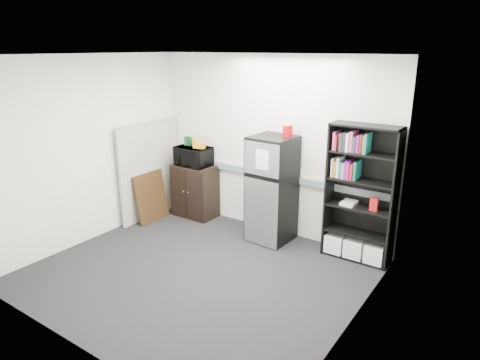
{
  "coord_description": "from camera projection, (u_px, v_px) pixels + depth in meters",
  "views": [
    {
      "loc": [
        3.22,
        -3.73,
        2.79
      ],
      "look_at": [
        0.05,
        0.9,
        1.03
      ],
      "focal_mm": 32.0,
      "sensor_mm": 36.0,
      "label": 1
    }
  ],
  "objects": [
    {
      "name": "wall_back",
      "position": [
        269.0,
        146.0,
        6.49
      ],
      "size": [
        4.0,
        0.02,
        2.7
      ],
      "primitive_type": "cube",
      "color": "white",
      "rests_on": "floor"
    },
    {
      "name": "snack_bag",
      "position": [
        199.0,
        145.0,
        6.91
      ],
      "size": [
        0.2,
        0.15,
        0.1
      ],
      "primitive_type": "cube",
      "rotation": [
        0.0,
        0.0,
        0.3
      ],
      "color": "orange",
      "rests_on": "microwave"
    },
    {
      "name": "cubicle_partition",
      "position": [
        150.0,
        170.0,
        7.15
      ],
      "size": [
        0.06,
        1.3,
        1.62
      ],
      "color": "gray",
      "rests_on": "floor"
    },
    {
      "name": "coffee_can",
      "position": [
        288.0,
        129.0,
        6.01
      ],
      "size": [
        0.15,
        0.15,
        0.2
      ],
      "color": "#9D070D",
      "rests_on": "refrigerator"
    },
    {
      "name": "wall_left",
      "position": [
        88.0,
        150.0,
        6.19
      ],
      "size": [
        0.02,
        3.5,
        2.7
      ],
      "primitive_type": "cube",
      "color": "white",
      "rests_on": "floor"
    },
    {
      "name": "wall_note",
      "position": [
        250.0,
        130.0,
        6.61
      ],
      "size": [
        0.14,
        0.0,
        0.1
      ],
      "primitive_type": "cube",
      "color": "white",
      "rests_on": "wall_back"
    },
    {
      "name": "ceiling",
      "position": [
        190.0,
        55.0,
        4.71
      ],
      "size": [
        4.0,
        3.5,
        0.02
      ],
      "primitive_type": "cube",
      "color": "white",
      "rests_on": "wall_back"
    },
    {
      "name": "snack_box_c",
      "position": [
        195.0,
        142.0,
        7.02
      ],
      "size": [
        0.08,
        0.06,
        0.14
      ],
      "primitive_type": "cube",
      "rotation": [
        0.0,
        0.0,
        -0.22
      ],
      "color": "gold",
      "rests_on": "microwave"
    },
    {
      "name": "framed_poster",
      "position": [
        151.0,
        197.0,
        7.08
      ],
      "size": [
        0.18,
        0.64,
        0.81
      ],
      "rotation": [
        0.0,
        -0.17,
        0.0
      ],
      "color": "black",
      "rests_on": "floor"
    },
    {
      "name": "electrical_raceway",
      "position": [
        267.0,
        174.0,
        6.6
      ],
      "size": [
        3.92,
        0.05,
        0.1
      ],
      "primitive_type": "cube",
      "color": "gray",
      "rests_on": "wall_back"
    },
    {
      "name": "bookshelf",
      "position": [
        361.0,
        195.0,
        5.65
      ],
      "size": [
        0.9,
        0.34,
        1.85
      ],
      "color": "black",
      "rests_on": "floor"
    },
    {
      "name": "cabinet",
      "position": [
        195.0,
        191.0,
        7.26
      ],
      "size": [
        0.72,
        0.48,
        0.9
      ],
      "color": "black",
      "rests_on": "floor"
    },
    {
      "name": "floor",
      "position": [
        198.0,
        273.0,
        5.51
      ],
      "size": [
        4.0,
        4.0,
        0.0
      ],
      "primitive_type": "plane",
      "color": "black",
      "rests_on": "ground"
    },
    {
      "name": "wall_right",
      "position": [
        357.0,
        206.0,
        4.03
      ],
      "size": [
        0.02,
        3.5,
        2.7
      ],
      "primitive_type": "cube",
      "color": "white",
      "rests_on": "floor"
    },
    {
      "name": "snack_box_b",
      "position": [
        189.0,
        141.0,
        7.08
      ],
      "size": [
        0.07,
        0.06,
        0.15
      ],
      "primitive_type": "cube",
      "rotation": [
        0.0,
        0.0,
        -0.08
      ],
      "color": "#0B341E",
      "rests_on": "microwave"
    },
    {
      "name": "snack_box_a",
      "position": [
        186.0,
        141.0,
        7.11
      ],
      "size": [
        0.08,
        0.06,
        0.15
      ],
      "primitive_type": "cube",
      "rotation": [
        0.0,
        0.0,
        0.15
      ],
      "color": "#1F5819",
      "rests_on": "microwave"
    },
    {
      "name": "refrigerator",
      "position": [
        272.0,
        189.0,
        6.26
      ],
      "size": [
        0.62,
        0.65,
        1.58
      ],
      "rotation": [
        0.0,
        0.0,
        -0.05
      ],
      "color": "black",
      "rests_on": "floor"
    },
    {
      "name": "microwave",
      "position": [
        193.0,
        156.0,
        7.06
      ],
      "size": [
        0.57,
        0.39,
        0.32
      ],
      "primitive_type": "imported",
      "rotation": [
        0.0,
        0.0,
        0.0
      ],
      "color": "black",
      "rests_on": "cabinet"
    }
  ]
}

